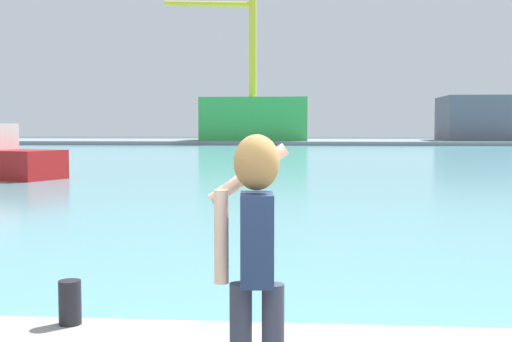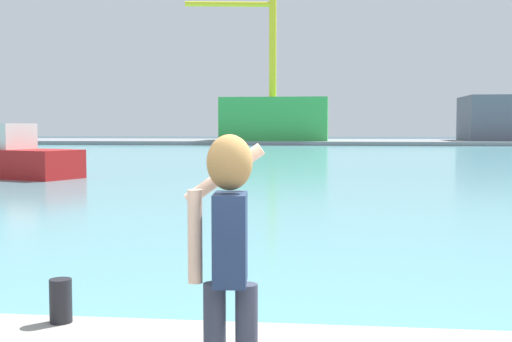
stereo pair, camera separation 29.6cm
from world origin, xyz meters
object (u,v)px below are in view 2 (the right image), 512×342
Objects in this scene: boat_moored at (16,158)px; person_photographer at (229,244)px; warehouse_left at (276,119)px; port_crane at (263,55)px; warehouse_right at (503,118)px; harbor_bollard at (61,301)px.

person_photographer is at bearing -38.61° from boat_moored.
port_crane is (-1.58, -2.83, 8.79)m from warehouse_left.
warehouse_left is 1.35× the size of warehouse_right.
warehouse_left is 31.78m from warehouse_right.
warehouse_left is (-7.48, 89.83, 1.76)m from person_photographer.
harbor_bollard is 86.35m from port_crane.
warehouse_right reaches higher than warehouse_left.
port_crane is (5.61, 60.53, 11.36)m from boat_moored.
port_crane is at bearing 107.12° from boat_moored.
port_crane is at bearing -119.16° from warehouse_left.
warehouse_right reaches higher than harbor_bollard.
warehouse_left is at bearing 93.67° from harbor_bollard.
warehouse_right is at bearing 73.93° from harbor_bollard.
port_crane is at bearing 94.84° from harbor_bollard.
harbor_bollard is (-1.83, 1.72, -0.87)m from person_photographer.
person_photographer is 2.65m from harbor_bollard.
harbor_bollard is 0.06× the size of boat_moored.
harbor_bollard is 0.02× the size of port_crane.
harbor_bollard is at bearing -106.07° from warehouse_right.
person_photographer is 90.16m from warehouse_left.
warehouse_left is 0.76× the size of port_crane.
person_photographer is at bearing -104.73° from warehouse_right.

